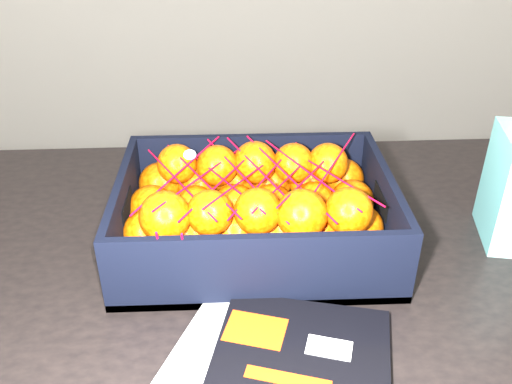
{
  "coord_description": "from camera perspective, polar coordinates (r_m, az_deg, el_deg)",
  "views": [
    {
      "loc": [
        -0.12,
        -0.84,
        1.28
      ],
      "look_at": [
        -0.09,
        -0.14,
        0.86
      ],
      "focal_mm": 39.09,
      "sensor_mm": 36.0,
      "label": 1
    }
  ],
  "objects": [
    {
      "name": "mesh_net",
      "position": [
        0.83,
        -0.52,
        1.21
      ],
      "size": [
        0.34,
        0.28,
        0.1
      ],
      "color": "red",
      "rests_on": "clementine_heap"
    },
    {
      "name": "table",
      "position": [
        0.93,
        -0.03,
        -11.64
      ],
      "size": [
        1.21,
        0.81,
        0.75
      ],
      "color": "black",
      "rests_on": "ground"
    },
    {
      "name": "produce_crate",
      "position": [
        0.88,
        -0.09,
        -3.17
      ],
      "size": [
        0.42,
        0.31,
        0.12
      ],
      "color": "olive",
      "rests_on": "table"
    },
    {
      "name": "clementine_heap",
      "position": [
        0.87,
        -0.2,
        -1.68
      ],
      "size": [
        0.4,
        0.3,
        0.13
      ],
      "color": "#D85304",
      "rests_on": "produce_crate"
    }
  ]
}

